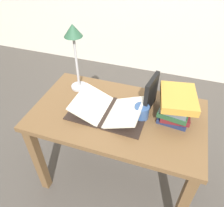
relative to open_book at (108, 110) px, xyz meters
The scene contains 7 objects.
ground_plane 0.77m from the open_book, 19.73° to the left, with size 12.00×12.00×0.00m, color #47423D.
reading_desk 0.16m from the open_book, 19.73° to the left, with size 1.15×0.67×0.73m.
open_book is the anchor object (origin of this frame).
book_stack_tall 0.44m from the open_book, 14.69° to the left, with size 0.26×0.31×0.18m.
book_standing_upright 0.30m from the open_book, 29.46° to the left, with size 0.06×0.20×0.24m.
reading_lamp 0.50m from the open_book, 145.84° to the left, with size 0.12×0.12×0.49m.
coffee_mug 0.22m from the open_book, ahead, with size 0.10×0.13×0.09m.
Camera 1 is at (0.30, -1.03, 1.72)m, focal length 35.00 mm.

